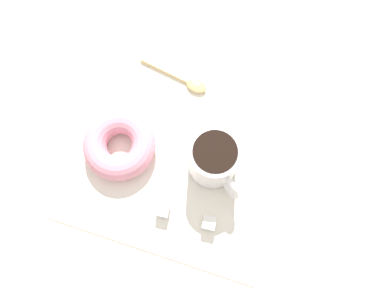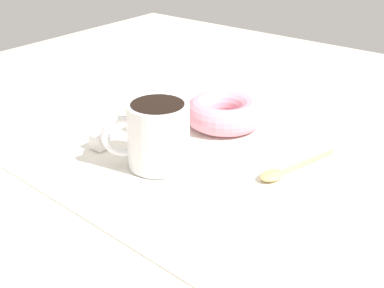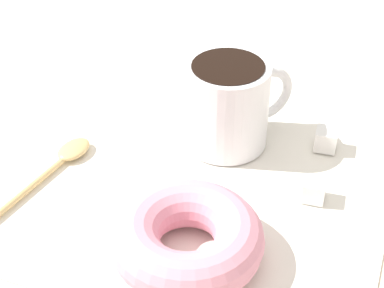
# 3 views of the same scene
# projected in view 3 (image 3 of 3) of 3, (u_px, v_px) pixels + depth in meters

# --- Properties ---
(ground_plane) EXTENTS (1.20, 1.20, 0.02)m
(ground_plane) POSITION_uv_depth(u_px,v_px,m) (215.00, 196.00, 0.57)
(ground_plane) COLOR beige
(napkin) EXTENTS (0.38, 0.38, 0.00)m
(napkin) POSITION_uv_depth(u_px,v_px,m) (192.00, 163.00, 0.58)
(napkin) COLOR white
(napkin) RESTS_ON ground_plane
(coffee_cup) EXTENTS (0.09, 0.09, 0.08)m
(coffee_cup) POSITION_uv_depth(u_px,v_px,m) (229.00, 103.00, 0.58)
(coffee_cup) COLOR white
(coffee_cup) RESTS_ON napkin
(donut) EXTENTS (0.12, 0.12, 0.04)m
(donut) POSITION_uv_depth(u_px,v_px,m) (181.00, 237.00, 0.48)
(donut) COLOR pink
(donut) RESTS_ON napkin
(spoon) EXTENTS (0.13, 0.05, 0.01)m
(spoon) POSITION_uv_depth(u_px,v_px,m) (62.00, 160.00, 0.58)
(spoon) COLOR #D8B772
(spoon) RESTS_ON napkin
(sugar_cube) EXTENTS (0.02, 0.02, 0.02)m
(sugar_cube) POSITION_uv_depth(u_px,v_px,m) (326.00, 139.00, 0.59)
(sugar_cube) COLOR white
(sugar_cube) RESTS_ON napkin
(sugar_cube_extra) EXTENTS (0.02, 0.02, 0.02)m
(sugar_cube_extra) POSITION_uv_depth(u_px,v_px,m) (314.00, 190.00, 0.54)
(sugar_cube_extra) COLOR white
(sugar_cube_extra) RESTS_ON napkin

